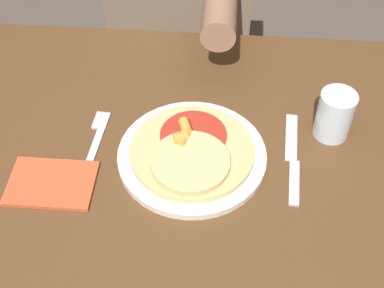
% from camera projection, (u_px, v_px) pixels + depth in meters
% --- Properties ---
extents(dining_table, '(1.21, 0.73, 0.76)m').
position_uv_depth(dining_table, '(190.00, 189.00, 1.10)').
color(dining_table, brown).
rests_on(dining_table, ground_plane).
extents(plate, '(0.28, 0.28, 0.01)m').
position_uv_depth(plate, '(192.00, 156.00, 0.99)').
color(plate, silver).
rests_on(plate, dining_table).
extents(pizza, '(0.23, 0.23, 0.04)m').
position_uv_depth(pizza, '(191.00, 152.00, 0.97)').
color(pizza, '#DBBC7A').
rests_on(pizza, plate).
extents(fork, '(0.03, 0.18, 0.00)m').
position_uv_depth(fork, '(96.00, 140.00, 1.02)').
color(fork, silver).
rests_on(fork, dining_table).
extents(knife, '(0.03, 0.22, 0.00)m').
position_uv_depth(knife, '(293.00, 159.00, 0.99)').
color(knife, silver).
rests_on(knife, dining_table).
extents(drinking_glass, '(0.07, 0.07, 0.10)m').
position_uv_depth(drinking_glass, '(335.00, 115.00, 1.00)').
color(drinking_glass, silver).
rests_on(drinking_glass, dining_table).
extents(napkin, '(0.15, 0.11, 0.01)m').
position_uv_depth(napkin, '(52.00, 183.00, 0.95)').
color(napkin, '#C6512D').
rests_on(napkin, dining_table).
extents(person_diner, '(0.37, 0.52, 1.20)m').
position_uv_depth(person_diner, '(182.00, 1.00, 1.44)').
color(person_diner, '#2D2D38').
rests_on(person_diner, ground_plane).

